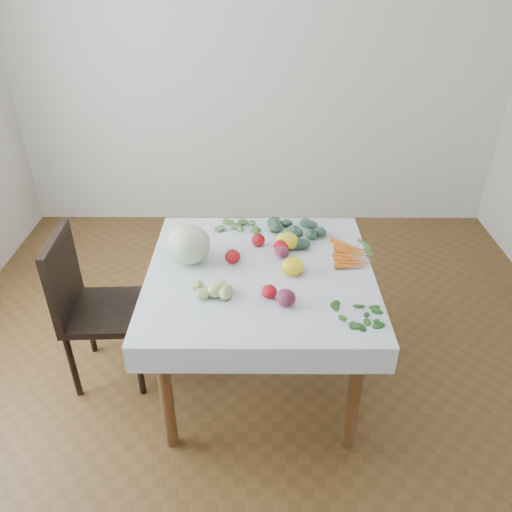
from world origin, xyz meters
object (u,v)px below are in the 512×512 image
at_px(table, 260,287).
at_px(heirloom_back, 287,241).
at_px(chair, 88,300).
at_px(cabbage, 189,244).
at_px(carrot_bunch, 352,255).

bearing_deg(table, heirloom_back, 57.15).
bearing_deg(chair, table, -3.76).
distance_m(table, cabbage, 0.42).
xyz_separation_m(table, heirloom_back, (0.14, 0.22, 0.15)).
height_order(cabbage, carrot_bunch, cabbage).
height_order(heirloom_back, carrot_bunch, heirloom_back).
xyz_separation_m(chair, cabbage, (0.56, 0.03, 0.33)).
distance_m(chair, cabbage, 0.65).
relative_size(table, carrot_bunch, 3.41).
relative_size(cabbage, heirloom_back, 1.79).
bearing_deg(carrot_bunch, heirloom_back, 164.36).
height_order(chair, carrot_bunch, chair).
height_order(chair, heirloom_back, chair).
relative_size(chair, carrot_bunch, 3.11).
distance_m(chair, carrot_bunch, 1.43).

